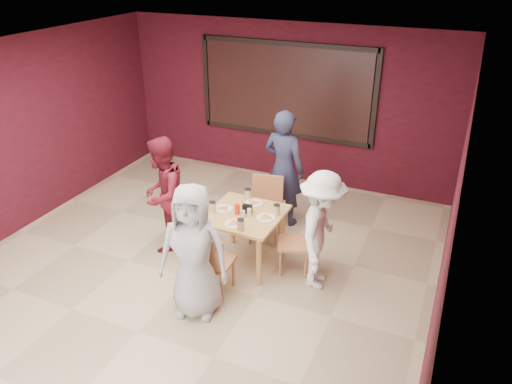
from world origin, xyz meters
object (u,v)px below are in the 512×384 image
at_px(diner_front, 194,252).
at_px(chair_right, 299,240).
at_px(dining_table, 245,220).
at_px(diner_right, 321,231).
at_px(chair_back, 266,204).
at_px(diner_back, 284,168).
at_px(chair_left, 189,222).
at_px(diner_left, 163,195).
at_px(chair_front, 212,261).

bearing_deg(diner_front, chair_right, 42.67).
bearing_deg(dining_table, diner_right, -2.44).
distance_m(chair_back, diner_right, 1.35).
height_order(diner_back, diner_right, diner_back).
height_order(chair_left, diner_left, diner_left).
bearing_deg(diner_left, chair_left, 82.67).
xyz_separation_m(dining_table, diner_back, (0.06, 1.28, 0.23)).
relative_size(chair_back, diner_right, 0.61).
bearing_deg(diner_left, chair_back, 113.50).
bearing_deg(diner_right, dining_table, 81.63).
distance_m(dining_table, chair_back, 0.77).
height_order(dining_table, diner_left, diner_left).
distance_m(chair_front, diner_front, 0.48).
bearing_deg(diner_back, chair_left, 65.40).
bearing_deg(diner_front, chair_back, 73.43).
distance_m(chair_left, diner_back, 1.66).
bearing_deg(chair_left, diner_left, -176.75).
bearing_deg(chair_back, diner_front, -92.90).
xyz_separation_m(dining_table, diner_right, (1.06, -0.04, 0.11)).
xyz_separation_m(chair_left, diner_back, (0.90, 1.33, 0.45)).
relative_size(dining_table, chair_front, 1.14).
xyz_separation_m(chair_front, diner_front, (-0.04, -0.34, 0.33)).
bearing_deg(chair_front, diner_left, 147.43).
distance_m(dining_table, chair_left, 0.87).
distance_m(dining_table, diner_front, 1.15).
relative_size(chair_front, chair_right, 1.03).
distance_m(chair_right, diner_back, 1.41).
bearing_deg(chair_left, chair_front, -44.34).
bearing_deg(dining_table, diner_front, -95.11).
bearing_deg(chair_front, dining_table, 85.26).
height_order(dining_table, diner_back, diner_back).
bearing_deg(dining_table, chair_front, -94.74).
relative_size(dining_table, diner_left, 0.60).
bearing_deg(dining_table, chair_right, 8.93).
xyz_separation_m(chair_front, chair_right, (0.80, 0.91, -0.01)).
distance_m(diner_back, diner_left, 1.85).
height_order(chair_front, diner_right, diner_right).
bearing_deg(chair_front, chair_right, 48.80).
distance_m(chair_right, diner_right, 0.47).
bearing_deg(chair_right, diner_front, -123.65).
distance_m(diner_front, diner_left, 1.55).
distance_m(diner_back, diner_right, 1.67).
bearing_deg(diner_front, diner_right, 29.65).
relative_size(chair_left, chair_right, 0.96).
bearing_deg(diner_back, chair_back, 92.60).
bearing_deg(diner_left, chair_right, 84.65).
height_order(chair_left, chair_right, chair_right).
relative_size(diner_front, diner_right, 1.06).
height_order(chair_right, diner_right, diner_right).
distance_m(chair_left, diner_front, 1.37).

